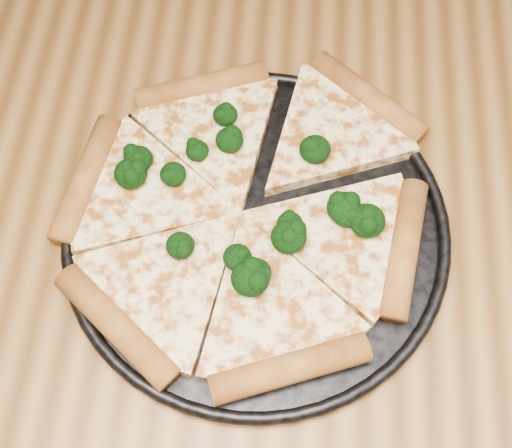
{
  "coord_description": "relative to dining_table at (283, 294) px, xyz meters",
  "views": [
    {
      "loc": [
        -0.01,
        -0.27,
        1.36
      ],
      "look_at": [
        -0.03,
        0.03,
        0.77
      ],
      "focal_mm": 47.54,
      "sensor_mm": 36.0,
      "label": 1
    }
  ],
  "objects": [
    {
      "name": "ground",
      "position": [
        0.0,
        0.0,
        -0.66
      ],
      "size": [
        4.0,
        4.0,
        0.0
      ],
      "primitive_type": "plane",
      "color": "brown",
      "rests_on": "ground"
    },
    {
      "name": "pizza",
      "position": [
        -0.04,
        0.04,
        0.11
      ],
      "size": [
        0.38,
        0.4,
        0.03
      ],
      "rotation": [
        0.0,
        0.0,
        0.36
      ],
      "color": "#FFE89C",
      "rests_on": "pizza_pan"
    },
    {
      "name": "dining_table",
      "position": [
        0.0,
        0.0,
        0.0
      ],
      "size": [
        1.2,
        0.9,
        0.75
      ],
      "color": "olive",
      "rests_on": "ground"
    },
    {
      "name": "broccoli_florets",
      "position": [
        -0.03,
        0.04,
        0.12
      ],
      "size": [
        0.27,
        0.21,
        0.03
      ],
      "color": "black",
      "rests_on": "pizza"
    },
    {
      "name": "pizza_pan",
      "position": [
        -0.03,
        0.03,
        0.1
      ],
      "size": [
        0.38,
        0.38,
        0.02
      ],
      "color": "black",
      "rests_on": "dining_table"
    }
  ]
}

